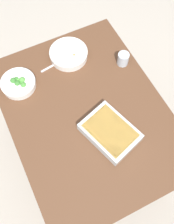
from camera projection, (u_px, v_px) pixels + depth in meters
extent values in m
plane|color=#B2A899|center=(87.00, 150.00, 2.22)|extent=(6.00, 6.00, 0.00)
cube|color=brown|center=(87.00, 113.00, 1.57)|extent=(1.20, 0.90, 0.04)
cylinder|color=brown|center=(101.00, 61.00, 2.19)|extent=(0.06, 0.06, 0.70)
cylinder|color=brown|center=(11.00, 98.00, 2.04)|extent=(0.06, 0.06, 0.70)
cylinder|color=silver|center=(69.00, 54.00, 1.70)|extent=(0.24, 0.24, 0.05)
torus|color=silver|center=(68.00, 52.00, 1.68)|extent=(0.25, 0.25, 0.01)
cylinder|color=#B2844C|center=(69.00, 54.00, 1.70)|extent=(0.20, 0.20, 0.03)
sphere|color=silver|center=(72.00, 48.00, 1.70)|extent=(0.01, 0.01, 0.01)
sphere|color=#B2844C|center=(77.00, 52.00, 1.68)|extent=(0.02, 0.02, 0.02)
sphere|color=#C66633|center=(70.00, 53.00, 1.68)|extent=(0.02, 0.02, 0.02)
sphere|color=#C66633|center=(72.00, 47.00, 1.70)|extent=(0.02, 0.02, 0.02)
sphere|color=#B2844C|center=(74.00, 55.00, 1.67)|extent=(0.02, 0.02, 0.02)
sphere|color=silver|center=(73.00, 47.00, 1.70)|extent=(0.02, 0.02, 0.02)
cylinder|color=silver|center=(19.00, 84.00, 1.61)|extent=(0.21, 0.21, 0.05)
torus|color=silver|center=(18.00, 82.00, 1.59)|extent=(0.21, 0.21, 0.01)
cylinder|color=#8CB272|center=(18.00, 84.00, 1.60)|extent=(0.17, 0.17, 0.02)
sphere|color=#3D7A33|center=(13.00, 81.00, 1.59)|extent=(0.04, 0.04, 0.04)
sphere|color=#3D7A33|center=(16.00, 79.00, 1.60)|extent=(0.03, 0.03, 0.03)
sphere|color=#478C38|center=(24.00, 85.00, 1.58)|extent=(0.03, 0.03, 0.03)
sphere|color=#569E42|center=(18.00, 80.00, 1.59)|extent=(0.02, 0.02, 0.02)
sphere|color=#3D7A33|center=(18.00, 83.00, 1.58)|extent=(0.04, 0.04, 0.04)
sphere|color=#478C38|center=(22.00, 83.00, 1.58)|extent=(0.03, 0.03, 0.03)
sphere|color=#3D7A33|center=(23.00, 85.00, 1.58)|extent=(0.03, 0.03, 0.03)
sphere|color=#569E42|center=(22.00, 80.00, 1.59)|extent=(0.04, 0.04, 0.04)
cube|color=silver|center=(110.00, 132.00, 1.46)|extent=(0.35, 0.30, 0.06)
cube|color=gold|center=(110.00, 131.00, 1.45)|extent=(0.31, 0.26, 0.04)
cylinder|color=#B2BCC6|center=(123.00, 59.00, 1.67)|extent=(0.07, 0.07, 0.08)
cylinder|color=black|center=(123.00, 60.00, 1.68)|extent=(0.06, 0.06, 0.05)
cube|color=silver|center=(51.00, 67.00, 1.69)|extent=(0.03, 0.14, 0.01)
ellipsoid|color=silver|center=(62.00, 60.00, 1.71)|extent=(0.03, 0.04, 0.01)
cube|color=silver|center=(19.00, 86.00, 1.63)|extent=(0.11, 0.11, 0.01)
ellipsoid|color=silver|center=(25.00, 74.00, 1.66)|extent=(0.05, 0.05, 0.01)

